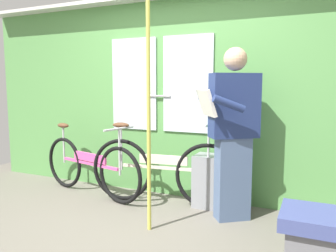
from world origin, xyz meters
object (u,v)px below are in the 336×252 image
Objects in this scene: bicycle_leaning_behind at (162,171)px; bench_seat_corner at (333,244)px; trash_bin_by_wall at (210,181)px; bicycle_near_door at (90,166)px; handrail_pole at (149,105)px; passenger_reading_newspaper at (233,131)px.

bicycle_leaning_behind is 2.43× the size of bench_seat_corner.
bicycle_near_door is at bearing -171.49° from trash_bin_by_wall.
handrail_pole is at bearing -14.51° from bicycle_near_door.
handrail_pole reaches higher than bicycle_leaning_behind.
trash_bin_by_wall is at bearing 21.70° from bicycle_near_door.
handrail_pole reaches higher than trash_bin_by_wall.
passenger_reading_newspaper is at bearing -39.50° from trash_bin_by_wall.
passenger_reading_newspaper is 2.39× the size of bench_seat_corner.
bicycle_leaning_behind is 0.94m from passenger_reading_newspaper.
bicycle_leaning_behind is 2.99× the size of trash_bin_by_wall.
handrail_pole is at bearing 6.05° from passenger_reading_newspaper.
bicycle_leaning_behind is 0.74× the size of handrail_pole.
bench_seat_corner is at bearing -39.61° from trash_bin_by_wall.
passenger_reading_newspaper is at bearing -13.47° from bicycle_leaning_behind.
bicycle_leaning_behind is 1.86m from bench_seat_corner.
trash_bin_by_wall is (-0.29, 0.24, -0.60)m from passenger_reading_newspaper.
passenger_reading_newspaper is (1.73, -0.03, 0.53)m from bicycle_near_door.
bicycle_leaning_behind is 1.02× the size of passenger_reading_newspaper.
passenger_reading_newspaper is 2.94× the size of trash_bin_by_wall.
bicycle_leaning_behind is (0.94, 0.05, 0.03)m from bicycle_near_door.
passenger_reading_newspaper reaches higher than bicycle_near_door.
handrail_pole is (1.11, -0.58, 0.79)m from bicycle_near_door.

